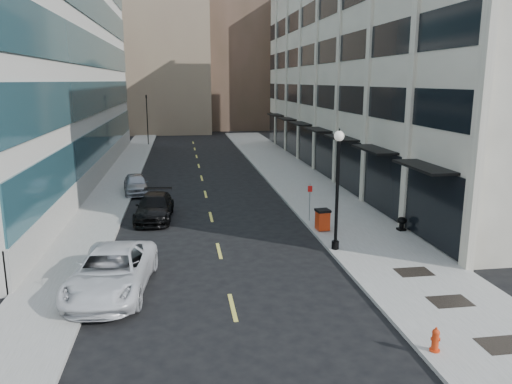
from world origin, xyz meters
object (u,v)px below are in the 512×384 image
object	(u,v)px
car_silver_sedan	(136,184)
car_black_pickup	(155,207)
sign_post	(310,196)
trash_bin	(323,219)
car_white_van	(112,272)
urn_planter	(402,222)
traffic_signal	(146,98)
lamppost	(338,179)
fire_hydrant	(435,340)

from	to	relation	value
car_silver_sedan	car_black_pickup	bearing A→B (deg)	-84.30
sign_post	trash_bin	bearing A→B (deg)	-74.29
trash_bin	car_white_van	bearing A→B (deg)	-154.28
trash_bin	urn_planter	bearing A→B (deg)	-14.08
car_white_van	sign_post	distance (m)	12.49
traffic_signal	car_white_van	world-z (taller)	traffic_signal
car_white_van	lamppost	world-z (taller)	lamppost
traffic_signal	urn_planter	size ratio (longest dim) A/B	9.88
fire_hydrant	lamppost	distance (m)	9.50
traffic_signal	lamppost	distance (m)	42.42
fire_hydrant	sign_post	world-z (taller)	sign_post
traffic_signal	trash_bin	bearing A→B (deg)	-73.83
car_silver_sedan	urn_planter	bearing A→B (deg)	-46.08
lamppost	trash_bin	bearing A→B (deg)	85.55
car_white_van	car_silver_sedan	world-z (taller)	car_white_van
traffic_signal	lamppost	world-z (taller)	traffic_signal
fire_hydrant	urn_planter	size ratio (longest dim) A/B	1.04
urn_planter	lamppost	bearing A→B (deg)	-151.49
fire_hydrant	trash_bin	distance (m)	11.98
trash_bin	fire_hydrant	bearing A→B (deg)	-96.21
traffic_signal	urn_planter	xyz separation A→B (m)	(15.10, -38.62, -5.14)
urn_planter	traffic_signal	bearing A→B (deg)	111.35
car_silver_sedan	trash_bin	bearing A→B (deg)	-54.04
car_black_pickup	trash_bin	xyz separation A→B (m)	(8.73, -4.02, 0.04)
car_white_van	fire_hydrant	size ratio (longest dim) A/B	8.00
trash_bin	lamppost	distance (m)	3.98
car_silver_sedan	sign_post	xyz separation A→B (m)	(10.13, -9.13, 0.84)
urn_planter	car_silver_sedan	bearing A→B (deg)	141.09
fire_hydrant	sign_post	xyz separation A→B (m)	(-0.09, 13.87, 1.03)
trash_bin	urn_planter	xyz separation A→B (m)	(4.07, -0.60, -0.18)
traffic_signal	lamppost	size ratio (longest dim) A/B	1.25
car_white_van	urn_planter	bearing A→B (deg)	27.04
car_silver_sedan	lamppost	distance (m)	17.45
traffic_signal	car_white_van	distance (m)	44.32
car_silver_sedan	lamppost	size ratio (longest dim) A/B	0.73
sign_post	lamppost	bearing A→B (deg)	-80.60
car_white_van	urn_planter	world-z (taller)	car_white_van
car_white_van	fire_hydrant	world-z (taller)	car_white_van
car_silver_sedan	sign_post	world-z (taller)	sign_post
fire_hydrant	trash_bin	xyz separation A→B (m)	(0.11, 11.98, 0.25)
car_white_van	car_silver_sedan	xyz separation A→B (m)	(-0.49, 17.03, -0.12)
car_white_van	urn_planter	xyz separation A→B (m)	(13.91, 5.41, -0.23)
trash_bin	sign_post	size ratio (longest dim) A/B	0.53
traffic_signal	sign_post	distance (m)	37.95
car_black_pickup	fire_hydrant	distance (m)	18.18
traffic_signal	car_black_pickup	xyz separation A→B (m)	(2.30, -34.00, -5.01)
car_white_van	sign_post	world-z (taller)	sign_post
trash_bin	lamppost	bearing A→B (deg)	-100.14
car_silver_sedan	sign_post	distance (m)	13.66
car_black_pickup	sign_post	size ratio (longest dim) A/B	2.31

